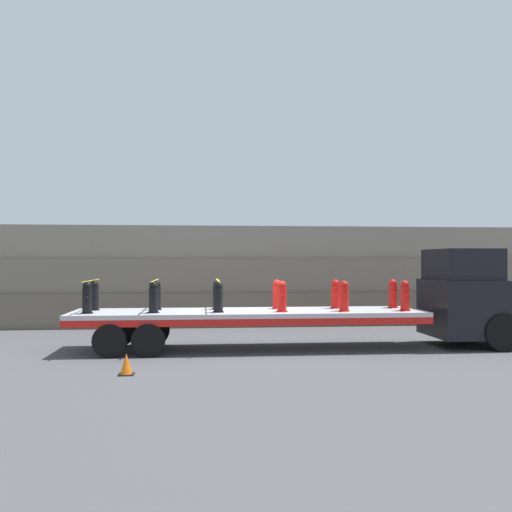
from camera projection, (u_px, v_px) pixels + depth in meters
The scene contains 20 objects.
ground_plane at pixel (249, 349), 17.41m from camera, with size 120.00×120.00×0.00m, color #474749.
rock_cliff at pixel (235, 275), 24.75m from camera, with size 60.00×3.30×4.15m.
truck_cab at pixel (471, 298), 18.11m from camera, with size 2.55×2.61×3.07m.
flatbed_trailer at pixel (224, 318), 17.34m from camera, with size 10.66×2.60×1.18m.
fire_hydrant_black_near_0 at pixel (87, 298), 16.42m from camera, with size 0.34×0.54×0.92m.
fire_hydrant_black_far_0 at pixel (94, 296), 17.51m from camera, with size 0.34×0.54×0.92m.
fire_hydrant_black_near_1 at pixel (153, 297), 16.60m from camera, with size 0.34×0.54×0.92m.
fire_hydrant_black_far_1 at pixel (156, 295), 17.69m from camera, with size 0.34×0.54×0.92m.
fire_hydrant_black_near_2 at pixel (218, 297), 16.79m from camera, with size 0.34×0.54×0.92m.
fire_hydrant_black_far_2 at pixel (217, 295), 17.88m from camera, with size 0.34×0.54×0.92m.
fire_hydrant_red_near_3 at pixel (282, 297), 16.97m from camera, with size 0.34×0.54×0.92m.
fire_hydrant_red_far_3 at pixel (277, 295), 18.06m from camera, with size 0.34×0.54×0.92m.
fire_hydrant_red_near_4 at pixel (344, 296), 17.15m from camera, with size 0.34×0.54×0.92m.
fire_hydrant_red_far_4 at pixel (335, 294), 18.24m from camera, with size 0.34×0.54×0.92m.
fire_hydrant_red_near_5 at pixel (405, 296), 17.33m from camera, with size 0.34×0.54×0.92m.
fire_hydrant_red_far_5 at pixel (393, 294), 18.43m from camera, with size 0.34×0.54×0.92m.
cargo_strap_rear at pixel (91, 281), 16.97m from camera, with size 0.05×2.69×0.01m.
cargo_strap_middle at pixel (155, 280), 17.15m from camera, with size 0.05×2.69×0.01m.
cargo_strap_front at pixel (218, 280), 17.34m from camera, with size 0.05×2.69×0.01m.
traffic_cone at pixel (126, 364), 13.47m from camera, with size 0.37×0.37×0.51m.
Camera 1 is at (-1.47, -17.37, 2.69)m, focal length 40.00 mm.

